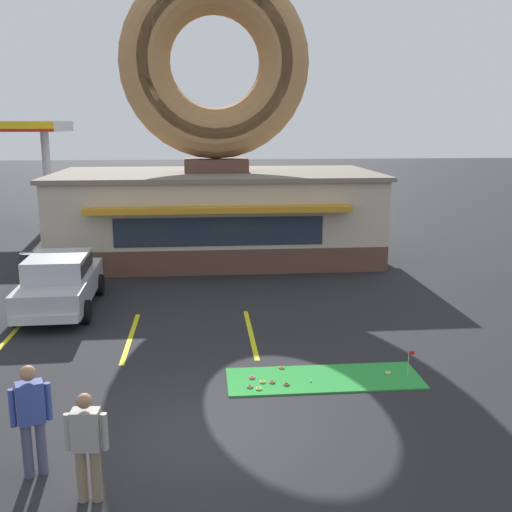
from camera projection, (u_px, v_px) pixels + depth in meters
ground_plane at (204, 436)px, 10.16m from camera, size 160.00×160.00×0.00m
donut_shop_building at (216, 162)px, 22.96m from camera, size 12.30×6.75×10.96m
putting_mat at (324, 378)px, 12.41m from camera, size 4.03×1.36×0.03m
mini_donut_near_left at (286, 384)px, 12.06m from camera, size 0.13×0.13×0.04m
mini_donut_near_right at (282, 367)px, 12.89m from camera, size 0.13×0.13×0.04m
mini_donut_mid_left at (272, 382)px, 12.17m from camera, size 0.13×0.13×0.04m
mini_donut_mid_centre at (259, 389)px, 11.86m from camera, size 0.13×0.13×0.04m
mini_donut_mid_right at (250, 387)px, 11.95m from camera, size 0.13×0.13×0.04m
mini_donut_far_left at (262, 382)px, 12.18m from camera, size 0.13×0.13×0.04m
mini_donut_far_centre at (252, 377)px, 12.38m from camera, size 0.13×0.13×0.04m
mini_donut_far_right at (388, 373)px, 12.61m from camera, size 0.13×0.13×0.04m
golf_ball at (311, 381)px, 12.21m from camera, size 0.04×0.04×0.04m
putting_flag_pin at (410, 357)px, 12.43m from camera, size 0.13×0.01×0.55m
car_silver at (60, 280)px, 16.86m from camera, size 2.07×4.60×1.60m
pedestrian_blue_sweater_man at (32, 415)px, 8.82m from camera, size 0.56×0.36×1.76m
pedestrian_hooded_kid at (87, 442)px, 8.24m from camera, size 0.59×0.27×1.62m
trash_bin at (29, 267)px, 19.96m from camera, size 0.57×0.57×0.97m
parking_stripe_left at (6, 341)px, 14.60m from camera, size 0.12×3.60×0.01m
parking_stripe_mid_left at (131, 337)px, 14.87m from camera, size 0.12×3.60×0.01m
parking_stripe_centre at (251, 333)px, 15.13m from camera, size 0.12×3.60×0.01m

